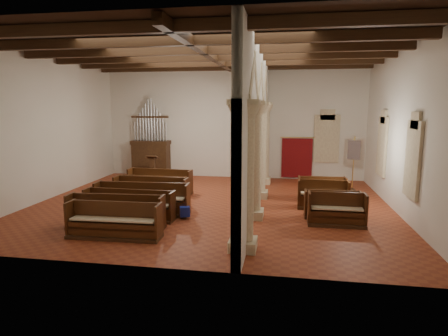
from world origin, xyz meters
TOP-DOWN VIEW (x-y plane):
  - floor at (0.00, 0.00)m, footprint 14.00×14.00m
  - ceiling at (0.00, 0.00)m, footprint 14.00×14.00m
  - wall_back at (0.00, 6.00)m, footprint 14.00×0.02m
  - wall_front at (0.00, -6.00)m, footprint 14.00×0.02m
  - wall_left at (-7.00, 0.00)m, footprint 0.02×12.00m
  - wall_right at (7.00, 0.00)m, footprint 0.02×12.00m
  - ceiling_beams at (0.00, 0.00)m, footprint 13.80×11.80m
  - arcade at (1.80, 0.00)m, footprint 0.90×11.90m
  - window_right_a at (6.98, -1.50)m, footprint 0.03×1.00m
  - window_right_b at (6.98, 2.50)m, footprint 0.03×1.00m
  - window_back at (5.00, 5.98)m, footprint 1.00×0.03m
  - pipe_organ at (-4.50, 5.50)m, footprint 2.10×0.85m
  - lectern at (-3.95, 4.17)m, footprint 0.58×0.58m
  - dossal_curtain at (3.50, 5.92)m, footprint 1.80×0.07m
  - processional_banner at (6.02, 3.69)m, footprint 0.56×0.71m
  - hymnal_box_a at (-1.54, -3.78)m, footprint 0.40×0.35m
  - hymnal_box_b at (-0.52, -2.02)m, footprint 0.41×0.37m
  - hymnal_box_c at (-1.58, -0.05)m, footprint 0.35×0.32m
  - tube_heater_a at (-1.51, -3.74)m, footprint 0.92×0.43m
  - tube_heater_b at (-1.50, -3.19)m, footprint 0.92×0.11m
  - nave_pew_0 at (-2.10, -4.18)m, footprint 2.85×0.78m
  - nave_pew_1 at (-2.42, -3.39)m, footprint 3.15×0.91m
  - nave_pew_2 at (-2.43, -2.33)m, footprint 3.24×0.77m
  - nave_pew_3 at (-2.21, -1.68)m, footprint 3.47×0.94m
  - nave_pew_4 at (-2.34, -0.40)m, footprint 2.99×0.81m
  - nave_pew_5 at (-2.65, 0.57)m, footprint 2.93×0.73m
  - nave_pew_6 at (-2.65, 1.54)m, footprint 2.95×0.90m
  - aisle_pew_0 at (4.60, -1.86)m, footprint 1.86×0.73m
  - aisle_pew_1 at (4.57, -1.06)m, footprint 1.95×0.67m
  - aisle_pew_2 at (4.35, 0.16)m, footprint 1.92×0.77m
  - aisle_pew_3 at (4.42, 1.30)m, footprint 1.96×0.76m

SIDE VIEW (x-z plane):
  - floor at x=0.00m, z-range 0.00..0.00m
  - tube_heater_a at x=-1.51m, z-range 0.11..0.21m
  - tube_heater_b at x=-1.50m, z-range 0.11..0.21m
  - hymnal_box_c at x=-1.58m, z-range 0.10..0.39m
  - hymnal_box_b at x=-0.52m, z-range 0.10..0.44m
  - hymnal_box_a at x=-1.54m, z-range 0.10..0.46m
  - nave_pew_5 at x=-2.65m, z-range -0.17..0.80m
  - aisle_pew_1 at x=4.57m, z-range -0.16..0.81m
  - nave_pew_2 at x=-2.43m, z-range -0.18..0.85m
  - aisle_pew_3 at x=4.42m, z-range -0.17..0.85m
  - nave_pew_0 at x=-2.10m, z-range -0.18..0.89m
  - nave_pew_6 at x=-2.65m, z-range -0.19..0.91m
  - nave_pew_1 at x=-2.42m, z-range -0.19..0.92m
  - aisle_pew_0 at x=4.60m, z-range -0.17..0.91m
  - nave_pew_4 at x=-2.34m, z-range -0.19..0.93m
  - aisle_pew_2 at x=4.35m, z-range -0.18..0.92m
  - nave_pew_3 at x=-2.21m, z-range -0.20..0.95m
  - lectern at x=-3.95m, z-range -0.12..1.28m
  - processional_banner at x=6.02m, z-range -0.44..2.08m
  - dossal_curtain at x=3.50m, z-range 0.08..2.25m
  - pipe_organ at x=-4.50m, z-range -0.83..3.57m
  - window_right_a at x=6.98m, z-range 1.10..3.30m
  - window_right_b at x=6.98m, z-range 1.10..3.30m
  - window_back at x=5.00m, z-range 1.10..3.30m
  - wall_back at x=0.00m, z-range 0.00..6.00m
  - wall_front at x=0.00m, z-range 0.00..6.00m
  - wall_left at x=-7.00m, z-range 0.00..6.00m
  - wall_right at x=7.00m, z-range 0.00..6.00m
  - arcade at x=1.80m, z-range 0.56..6.56m
  - ceiling_beams at x=0.00m, z-range 5.67..5.97m
  - ceiling at x=0.00m, z-range 6.00..6.00m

